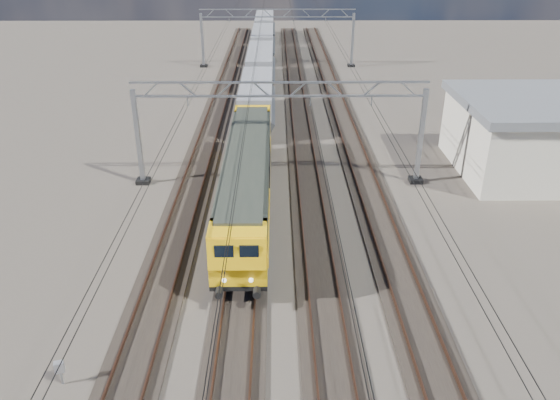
{
  "coord_description": "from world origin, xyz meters",
  "views": [
    {
      "loc": [
        -0.27,
        -30.66,
        15.8
      ],
      "look_at": [
        -0.04,
        -3.62,
        2.4
      ],
      "focal_mm": 35.0,
      "sensor_mm": 36.0,
      "label": 1
    }
  ],
  "objects_px": {
    "catenary_gantry_far": "(277,36)",
    "hopper_wagon_fourth": "(264,25)",
    "hopper_wagon_mid": "(260,63)",
    "trackside_cabinet": "(59,368)",
    "hopper_wagon_third": "(263,41)",
    "hopper_wagon_lead": "(256,98)",
    "catenary_gantry_mid": "(280,129)",
    "locomotive": "(248,176)"
  },
  "relations": [
    {
      "from": "hopper_wagon_mid",
      "to": "hopper_wagon_third",
      "type": "bearing_deg",
      "value": 90.0
    },
    {
      "from": "hopper_wagon_fourth",
      "to": "trackside_cabinet",
      "type": "relative_size",
      "value": 12.08
    },
    {
      "from": "catenary_gantry_mid",
      "to": "trackside_cabinet",
      "type": "height_order",
      "value": "catenary_gantry_mid"
    },
    {
      "from": "hopper_wagon_mid",
      "to": "trackside_cabinet",
      "type": "xyz_separation_m",
      "value": [
        -6.57,
        -46.49,
        -1.43
      ]
    },
    {
      "from": "locomotive",
      "to": "trackside_cabinet",
      "type": "xyz_separation_m",
      "value": [
        -6.58,
        -14.6,
        -1.52
      ]
    },
    {
      "from": "catenary_gantry_mid",
      "to": "hopper_wagon_mid",
      "type": "distance_m",
      "value": 27.83
    },
    {
      "from": "hopper_wagon_lead",
      "to": "hopper_wagon_mid",
      "type": "bearing_deg",
      "value": 90.0
    },
    {
      "from": "catenary_gantry_far",
      "to": "hopper_wagon_fourth",
      "type": "height_order",
      "value": "catenary_gantry_far"
    },
    {
      "from": "catenary_gantry_mid",
      "to": "trackside_cabinet",
      "type": "relative_size",
      "value": 18.49
    },
    {
      "from": "locomotive",
      "to": "catenary_gantry_mid",
      "type": "bearing_deg",
      "value": 64.46
    },
    {
      "from": "catenary_gantry_mid",
      "to": "hopper_wagon_lead",
      "type": "relative_size",
      "value": 1.53
    },
    {
      "from": "hopper_wagon_lead",
      "to": "hopper_wagon_third",
      "type": "height_order",
      "value": "same"
    },
    {
      "from": "hopper_wagon_mid",
      "to": "trackside_cabinet",
      "type": "height_order",
      "value": "hopper_wagon_mid"
    },
    {
      "from": "catenary_gantry_far",
      "to": "hopper_wagon_third",
      "type": "bearing_deg",
      "value": 108.7
    },
    {
      "from": "hopper_wagon_fourth",
      "to": "catenary_gantry_mid",
      "type": "bearing_deg",
      "value": -87.96
    },
    {
      "from": "hopper_wagon_mid",
      "to": "trackside_cabinet",
      "type": "bearing_deg",
      "value": -98.05
    },
    {
      "from": "locomotive",
      "to": "hopper_wagon_mid",
      "type": "bearing_deg",
      "value": 90.0
    },
    {
      "from": "hopper_wagon_lead",
      "to": "hopper_wagon_mid",
      "type": "xyz_separation_m",
      "value": [
        0.0,
        14.2,
        0.0
      ]
    },
    {
      "from": "catenary_gantry_far",
      "to": "trackside_cabinet",
      "type": "relative_size",
      "value": 18.49
    },
    {
      "from": "catenary_gantry_mid",
      "to": "hopper_wagon_third",
      "type": "xyz_separation_m",
      "value": [
        -2.0,
        41.91,
        -1.67
      ]
    },
    {
      "from": "hopper_wagon_mid",
      "to": "hopper_wagon_fourth",
      "type": "bearing_deg",
      "value": 90.0
    },
    {
      "from": "catenary_gantry_mid",
      "to": "hopper_wagon_mid",
      "type": "xyz_separation_m",
      "value": [
        -2.0,
        27.71,
        -1.67
      ]
    },
    {
      "from": "hopper_wagon_mid",
      "to": "hopper_wagon_fourth",
      "type": "relative_size",
      "value": 1.0
    },
    {
      "from": "hopper_wagon_fourth",
      "to": "trackside_cabinet",
      "type": "distance_m",
      "value": 75.19
    },
    {
      "from": "catenary_gantry_mid",
      "to": "hopper_wagon_lead",
      "type": "xyz_separation_m",
      "value": [
        -2.0,
        13.51,
        -1.67
      ]
    },
    {
      "from": "hopper_wagon_third",
      "to": "trackside_cabinet",
      "type": "xyz_separation_m",
      "value": [
        -6.57,
        -60.69,
        -1.43
      ]
    },
    {
      "from": "hopper_wagon_lead",
      "to": "hopper_wagon_fourth",
      "type": "relative_size",
      "value": 1.0
    },
    {
      "from": "hopper_wagon_mid",
      "to": "hopper_wagon_third",
      "type": "relative_size",
      "value": 1.0
    },
    {
      "from": "hopper_wagon_lead",
      "to": "trackside_cabinet",
      "type": "distance_m",
      "value": 32.99
    },
    {
      "from": "catenary_gantry_far",
      "to": "hopper_wagon_mid",
      "type": "height_order",
      "value": "catenary_gantry_far"
    },
    {
      "from": "hopper_wagon_mid",
      "to": "hopper_wagon_fourth",
      "type": "height_order",
      "value": "same"
    },
    {
      "from": "catenary_gantry_mid",
      "to": "hopper_wagon_third",
      "type": "distance_m",
      "value": 41.99
    },
    {
      "from": "hopper_wagon_mid",
      "to": "hopper_wagon_lead",
      "type": "bearing_deg",
      "value": -90.0
    },
    {
      "from": "trackside_cabinet",
      "to": "locomotive",
      "type": "bearing_deg",
      "value": 49.71
    },
    {
      "from": "hopper_wagon_third",
      "to": "hopper_wagon_fourth",
      "type": "xyz_separation_m",
      "value": [
        0.0,
        14.2,
        0.0
      ]
    },
    {
      "from": "catenary_gantry_far",
      "to": "hopper_wagon_lead",
      "type": "height_order",
      "value": "catenary_gantry_far"
    },
    {
      "from": "catenary_gantry_far",
      "to": "locomotive",
      "type": "xyz_separation_m",
      "value": [
        -2.0,
        -40.18,
        -1.58
      ]
    },
    {
      "from": "catenary_gantry_far",
      "to": "hopper_wagon_mid",
      "type": "xyz_separation_m",
      "value": [
        -2.0,
        -8.29,
        -1.67
      ]
    },
    {
      "from": "hopper_wagon_mid",
      "to": "hopper_wagon_third",
      "type": "height_order",
      "value": "same"
    },
    {
      "from": "locomotive",
      "to": "hopper_wagon_fourth",
      "type": "relative_size",
      "value": 1.62
    },
    {
      "from": "catenary_gantry_mid",
      "to": "hopper_wagon_fourth",
      "type": "height_order",
      "value": "catenary_gantry_mid"
    },
    {
      "from": "catenary_gantry_far",
      "to": "hopper_wagon_third",
      "type": "xyz_separation_m",
      "value": [
        -2.0,
        5.91,
        -1.67
      ]
    }
  ]
}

